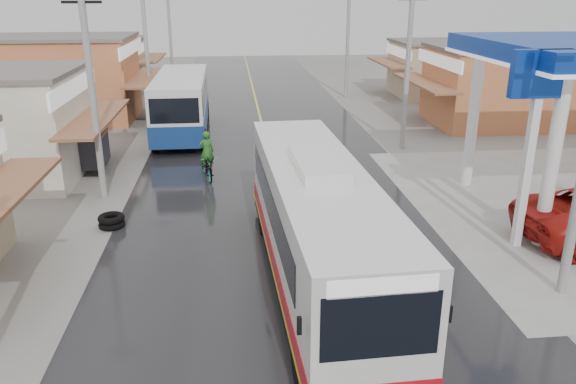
# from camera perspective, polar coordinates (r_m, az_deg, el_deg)

# --- Properties ---
(ground) EXTENTS (120.00, 120.00, 0.00)m
(ground) POSITION_cam_1_polar(r_m,az_deg,el_deg) (15.00, 1.97, -11.48)
(ground) COLOR slate
(ground) RESTS_ON ground
(road) EXTENTS (12.00, 90.00, 0.02)m
(road) POSITION_cam_1_polar(r_m,az_deg,el_deg) (28.82, -1.98, 4.12)
(road) COLOR black
(road) RESTS_ON ground
(centre_line) EXTENTS (0.15, 90.00, 0.01)m
(centre_line) POSITION_cam_1_polar(r_m,az_deg,el_deg) (28.82, -1.98, 4.15)
(centre_line) COLOR #D8CC4C
(centre_line) RESTS_ON road
(shopfronts_left) EXTENTS (11.00, 44.00, 5.20)m
(shopfronts_left) POSITION_cam_1_polar(r_m,az_deg,el_deg) (33.60, -25.13, 4.50)
(shopfronts_left) COLOR tan
(shopfronts_left) RESTS_ON ground
(utility_poles_left) EXTENTS (1.60, 50.00, 8.00)m
(utility_poles_left) POSITION_cam_1_polar(r_m,az_deg,el_deg) (30.19, -15.52, 4.11)
(utility_poles_left) COLOR gray
(utility_poles_left) RESTS_ON ground
(utility_poles_right) EXTENTS (1.60, 36.00, 8.00)m
(utility_poles_right) POSITION_cam_1_polar(r_m,az_deg,el_deg) (30.08, 11.49, 4.38)
(utility_poles_right) COLOR gray
(utility_poles_right) RESTS_ON ground
(coach_bus) EXTENTS (3.07, 11.86, 3.67)m
(coach_bus) POSITION_cam_1_polar(r_m,az_deg,el_deg) (15.27, 2.89, -3.41)
(coach_bus) COLOR silver
(coach_bus) RESTS_ON road
(second_bus) EXTENTS (2.86, 10.07, 3.33)m
(second_bus) POSITION_cam_1_polar(r_m,az_deg,el_deg) (32.64, -10.74, 8.87)
(second_bus) COLOR silver
(second_bus) RESTS_ON road
(cyclist) EXTENTS (1.10, 2.12, 2.18)m
(cyclist) POSITION_cam_1_polar(r_m,az_deg,el_deg) (24.65, -8.19, 2.92)
(cyclist) COLOR black
(cyclist) RESTS_ON ground
(tricycle_near) EXTENTS (1.56, 2.28, 1.74)m
(tricycle_near) POSITION_cam_1_polar(r_m,az_deg,el_deg) (27.01, -19.49, 4.08)
(tricycle_near) COLOR #26262D
(tricycle_near) RESTS_ON ground
(tyre_stack) EXTENTS (0.92, 0.92, 0.47)m
(tyre_stack) POSITION_cam_1_polar(r_m,az_deg,el_deg) (20.46, -17.49, -2.83)
(tyre_stack) COLOR black
(tyre_stack) RESTS_ON ground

